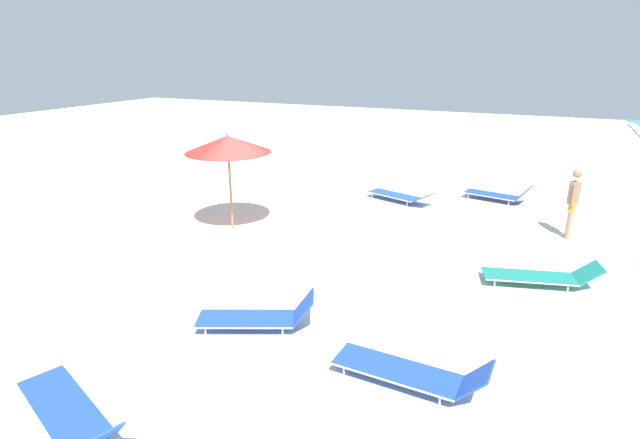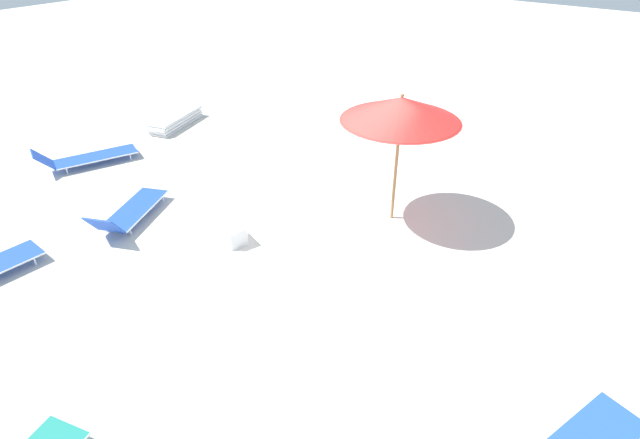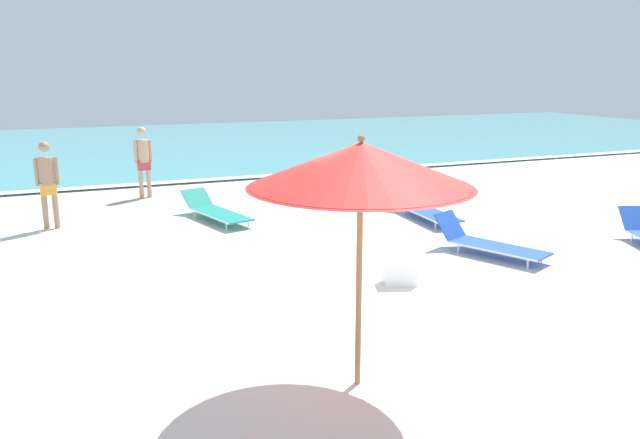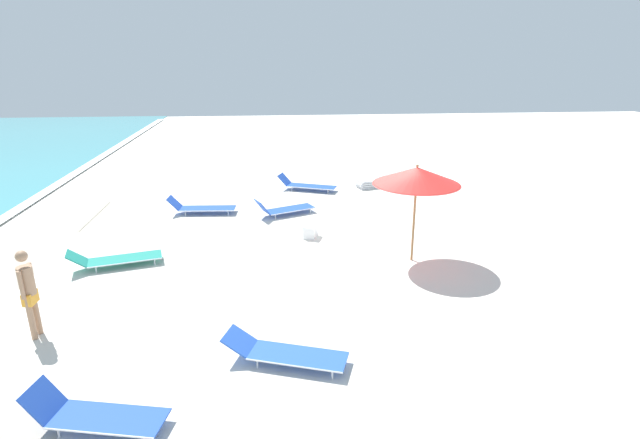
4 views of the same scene
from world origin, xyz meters
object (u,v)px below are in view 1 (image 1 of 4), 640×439
object	(u,v)px
sun_lounger_beside_umbrella	(259,316)
cooler_box	(281,264)
beachgoer_shoreline_child	(573,200)
sun_lounger_mid_beach_pair_a	(498,194)
sun_lounger_under_umbrella	(69,413)
beach_umbrella	(228,144)
sun_lounger_near_water_left	(541,276)
sun_lounger_near_water_right	(400,196)
sun_lounger_mid_beach_solo	(411,372)

from	to	relation	value
sun_lounger_beside_umbrella	cooler_box	distance (m)	2.27
beachgoer_shoreline_child	sun_lounger_mid_beach_pair_a	bearing A→B (deg)	39.24
sun_lounger_under_umbrella	sun_lounger_mid_beach_pair_a	xyz separation A→B (m)	(-12.64, 3.90, 0.01)
beach_umbrella	sun_lounger_near_water_left	bearing A→B (deg)	87.70
sun_lounger_beside_umbrella	beach_umbrella	bearing A→B (deg)	-165.51
sun_lounger_near_water_left	beachgoer_shoreline_child	distance (m)	3.37
sun_lounger_beside_umbrella	beachgoer_shoreline_child	world-z (taller)	beachgoer_shoreline_child
sun_lounger_under_umbrella	beachgoer_shoreline_child	world-z (taller)	beachgoer_shoreline_child
sun_lounger_mid_beach_pair_a	sun_lounger_near_water_right	bearing A→B (deg)	-52.30
sun_lounger_near_water_left	cooler_box	bearing A→B (deg)	-87.11
sun_lounger_under_umbrella	sun_lounger_mid_beach_pair_a	bearing A→B (deg)	-175.73
beach_umbrella	sun_lounger_under_umbrella	xyz separation A→B (m)	(7.08, 2.29, -2.04)
beach_umbrella	sun_lounger_beside_umbrella	bearing A→B (deg)	38.52
sun_lounger_beside_umbrella	sun_lounger_mid_beach_pair_a	bearing A→B (deg)	138.86
beachgoer_shoreline_child	cooler_box	world-z (taller)	beachgoer_shoreline_child
beach_umbrella	sun_lounger_mid_beach_pair_a	xyz separation A→B (m)	(-5.56, 6.19, -2.03)
sun_lounger_near_water_right	sun_lounger_mid_beach_pair_a	bearing A→B (deg)	134.13
beach_umbrella	sun_lounger_near_water_right	bearing A→B (deg)	141.13
sun_lounger_under_umbrella	beachgoer_shoreline_child	distance (m)	11.61
sun_lounger_beside_umbrella	sun_lounger_mid_beach_pair_a	xyz separation A→B (m)	(-9.62, 2.96, -0.00)
sun_lounger_beside_umbrella	sun_lounger_under_umbrella	bearing A→B (deg)	-41.39
sun_lounger_mid_beach_solo	beachgoer_shoreline_child	world-z (taller)	beachgoer_shoreline_child
sun_lounger_near_water_right	beachgoer_shoreline_child	size ratio (longest dim) A/B	1.28
sun_lounger_beside_umbrella	sun_lounger_near_water_right	size ratio (longest dim) A/B	0.91
sun_lounger_near_water_right	cooler_box	distance (m)	6.21
sun_lounger_near_water_left	sun_lounger_mid_beach_pair_a	bearing A→B (deg)	178.52
beach_umbrella	sun_lounger_mid_beach_solo	bearing A→B (deg)	53.11
sun_lounger_under_umbrella	cooler_box	distance (m)	5.17
sun_lounger_beside_umbrella	sun_lounger_near_water_left	bearing A→B (deg)	106.84
beach_umbrella	sun_lounger_mid_beach_solo	world-z (taller)	beach_umbrella
sun_lounger_near_water_left	cooler_box	size ratio (longest dim) A/B	3.91
sun_lounger_under_umbrella	cooler_box	size ratio (longest dim) A/B	3.95
beach_umbrella	sun_lounger_mid_beach_solo	distance (m)	7.76
beach_umbrella	beachgoer_shoreline_child	xyz separation A→B (m)	(-2.93, 8.12, -1.25)
sun_lounger_under_umbrella	sun_lounger_near_water_right	distance (m)	11.37
beachgoer_shoreline_child	cooler_box	bearing A→B (deg)	133.73
beach_umbrella	sun_lounger_near_water_left	distance (m)	7.85
sun_lounger_near_water_left	sun_lounger_under_umbrella	bearing A→B (deg)	-52.69
sun_lounger_near_water_right	sun_lounger_mid_beach_solo	size ratio (longest dim) A/B	1.01
sun_lounger_under_umbrella	sun_lounger_near_water_right	xyz separation A→B (m)	(-11.31, 1.12, -0.01)
beachgoer_shoreline_child	sun_lounger_mid_beach_solo	bearing A→B (deg)	166.95
beach_umbrella	sun_lounger_near_water_left	size ratio (longest dim) A/B	1.11
sun_lounger_under_umbrella	sun_lounger_near_water_left	world-z (taller)	sun_lounger_under_umbrella
sun_lounger_under_umbrella	sun_lounger_near_water_left	size ratio (longest dim) A/B	1.01
sun_lounger_mid_beach_solo	sun_lounger_mid_beach_pair_a	xyz separation A→B (m)	(-10.05, 0.20, 0.01)
sun_lounger_mid_beach_solo	sun_lounger_mid_beach_pair_a	world-z (taller)	sun_lounger_mid_beach_pair_a
sun_lounger_under_umbrella	sun_lounger_near_water_left	bearing A→B (deg)	163.49
sun_lounger_mid_beach_pair_a	beachgoer_shoreline_child	world-z (taller)	beachgoer_shoreline_child
sun_lounger_mid_beach_solo	beachgoer_shoreline_child	distance (m)	7.76
sun_lounger_near_water_left	beachgoer_shoreline_child	bearing A→B (deg)	155.63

